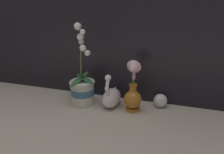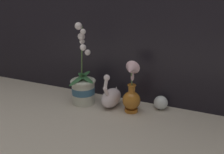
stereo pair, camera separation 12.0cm
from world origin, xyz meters
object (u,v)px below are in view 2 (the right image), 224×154
at_px(orchid_potted_plant, 83,86).
at_px(swan_figurine, 111,97).
at_px(blue_vase, 131,94).
at_px(glass_sphere, 161,103).

bearing_deg(orchid_potted_plant, swan_figurine, 9.34).
distance_m(orchid_potted_plant, swan_figurine, 0.17).
distance_m(orchid_potted_plant, blue_vase, 0.29).
bearing_deg(blue_vase, swan_figurine, 170.71).
height_order(orchid_potted_plant, blue_vase, orchid_potted_plant).
height_order(swan_figurine, glass_sphere, swan_figurine).
xyz_separation_m(swan_figurine, glass_sphere, (0.26, 0.08, -0.02)).
xyz_separation_m(orchid_potted_plant, glass_sphere, (0.43, 0.10, -0.06)).
bearing_deg(orchid_potted_plant, blue_vase, 1.35).
bearing_deg(swan_figurine, orchid_potted_plant, -170.66).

